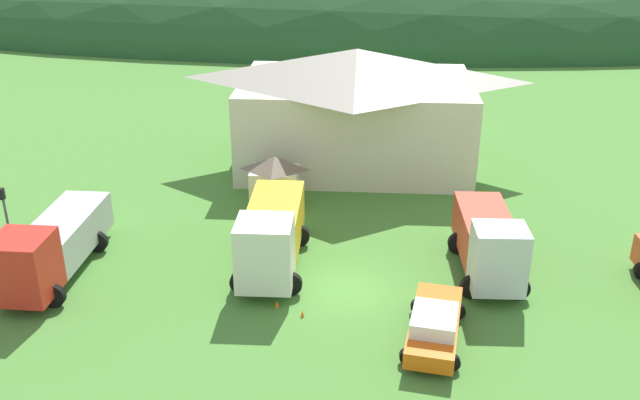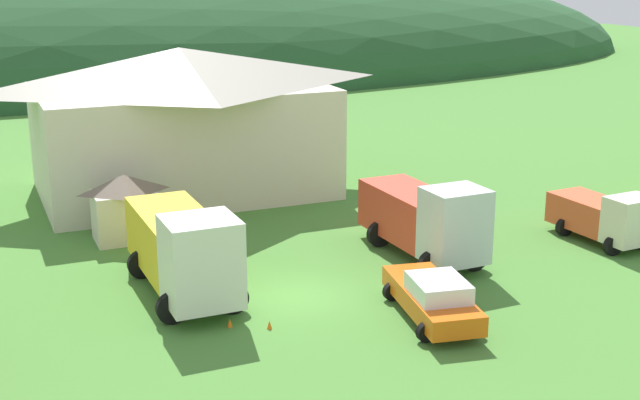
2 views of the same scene
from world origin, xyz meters
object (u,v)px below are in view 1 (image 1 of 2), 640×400
(heavy_rig_striped, at_px, (271,234))
(crane_truck_red, at_px, (50,246))
(service_pickup_orange, at_px, (434,325))
(traffic_cone_near_pickup, at_px, (302,317))
(traffic_cone_mid_row, at_px, (277,307))
(play_shed_cream, at_px, (275,180))
(tow_truck_silver, at_px, (489,242))
(traffic_light_west, at_px, (7,217))
(depot_building, at_px, (356,106))

(heavy_rig_striped, bearing_deg, crane_truck_red, -81.76)
(service_pickup_orange, bearing_deg, heavy_rig_striped, -117.61)
(traffic_cone_near_pickup, distance_m, traffic_cone_mid_row, 1.36)
(traffic_cone_mid_row, bearing_deg, crane_truck_red, 170.35)
(play_shed_cream, relative_size, traffic_cone_mid_row, 4.77)
(tow_truck_silver, xyz_separation_m, traffic_cone_mid_row, (-9.48, -3.48, -1.73))
(traffic_light_west, relative_size, traffic_cone_near_pickup, 6.48)
(tow_truck_silver, bearing_deg, traffic_cone_mid_row, -71.63)
(heavy_rig_striped, distance_m, service_pickup_orange, 9.16)
(service_pickup_orange, bearing_deg, depot_building, -159.87)
(traffic_light_west, bearing_deg, depot_building, 41.38)
(crane_truck_red, xyz_separation_m, heavy_rig_striped, (10.03, 1.58, 0.17))
(heavy_rig_striped, xyz_separation_m, traffic_cone_near_pickup, (1.83, -4.07, -1.82))
(depot_building, relative_size, play_shed_cream, 5.29)
(heavy_rig_striped, relative_size, traffic_light_west, 2.03)
(crane_truck_red, distance_m, heavy_rig_striped, 10.15)
(depot_building, distance_m, heavy_rig_striped, 14.75)
(traffic_cone_near_pickup, bearing_deg, traffic_cone_mid_row, 150.15)
(tow_truck_silver, height_order, traffic_light_west, traffic_light_west)
(play_shed_cream, bearing_deg, traffic_cone_near_pickup, -77.07)
(play_shed_cream, height_order, heavy_rig_striped, heavy_rig_striped)
(depot_building, bearing_deg, tow_truck_silver, -65.12)
(traffic_light_west, bearing_deg, play_shed_cream, 32.10)
(crane_truck_red, bearing_deg, traffic_cone_near_pickup, 79.15)
(depot_building, height_order, tow_truck_silver, depot_building)
(tow_truck_silver, relative_size, traffic_cone_mid_row, 11.26)
(heavy_rig_striped, distance_m, traffic_light_west, 12.67)
(service_pickup_orange, xyz_separation_m, traffic_cone_near_pickup, (-5.42, 1.44, -0.83))
(play_shed_cream, relative_size, service_pickup_orange, 0.53)
(tow_truck_silver, distance_m, service_pickup_orange, 6.36)
(traffic_cone_near_pickup, bearing_deg, tow_truck_silver, 26.62)
(traffic_cone_mid_row, bearing_deg, play_shed_cream, 97.62)
(heavy_rig_striped, distance_m, tow_truck_silver, 10.13)
(traffic_cone_near_pickup, bearing_deg, heavy_rig_striped, 114.18)
(traffic_light_west, xyz_separation_m, traffic_cone_mid_row, (13.31, -3.22, -2.38))
(traffic_light_west, relative_size, traffic_cone_mid_row, 6.23)
(crane_truck_red, height_order, traffic_cone_near_pickup, crane_truck_red)
(depot_building, bearing_deg, heavy_rig_striped, -104.29)
(traffic_light_west, height_order, traffic_cone_near_pickup, traffic_light_west)
(crane_truck_red, distance_m, traffic_light_west, 3.07)
(crane_truck_red, xyz_separation_m, service_pickup_orange, (17.28, -3.93, -0.82))
(tow_truck_silver, distance_m, traffic_cone_near_pickup, 9.44)
(play_shed_cream, xyz_separation_m, traffic_light_west, (-11.88, -7.45, 0.86))
(depot_building, bearing_deg, service_pickup_orange, -79.49)
(tow_truck_silver, xyz_separation_m, service_pickup_orange, (-2.88, -5.60, -0.90))
(depot_building, height_order, crane_truck_red, depot_building)
(heavy_rig_striped, height_order, traffic_light_west, traffic_light_west)
(depot_building, bearing_deg, crane_truck_red, -130.90)
(depot_building, xyz_separation_m, traffic_cone_mid_row, (-2.95, -17.55, -3.90))
(tow_truck_silver, relative_size, traffic_cone_near_pickup, 11.72)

